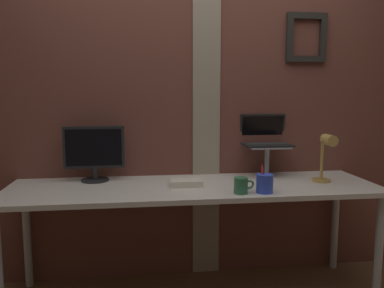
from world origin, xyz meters
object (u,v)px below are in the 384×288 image
Objects in this scene: laptop at (265,136)px; coffee_mug at (241,185)px; pen_cup at (265,183)px; monitor at (94,150)px; desk_lamp at (326,153)px.

coffee_mug is (-0.30, -0.50, -0.23)m from laptop.
monitor is at bearing 156.59° from pen_cup.
laptop is 1.97× the size of pen_cup.
pen_cup is (-0.46, -0.18, -0.14)m from desk_lamp.
desk_lamp is (1.47, -0.26, -0.01)m from monitor.
monitor is 1.20× the size of laptop.
coffee_mug is at bearing -120.67° from laptop.
pen_cup is at bearing -159.05° from desk_lamp.
laptop is at bearing 72.48° from pen_cup.
pen_cup reaches higher than coffee_mug.
laptop reaches higher than desk_lamp.
coffee_mug is (-0.14, -0.00, -0.01)m from pen_cup.
monitor is 1.23× the size of desk_lamp.
pen_cup is at bearing -107.52° from laptop.
laptop reaches higher than pen_cup.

